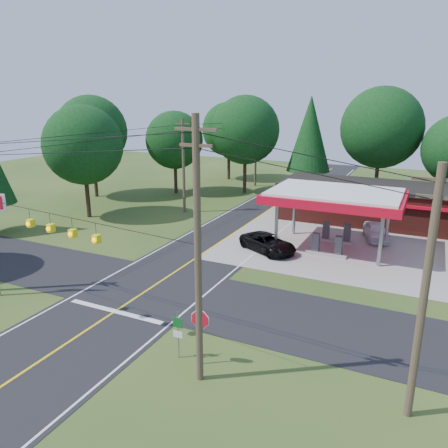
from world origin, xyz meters
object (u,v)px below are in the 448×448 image
at_px(suv_car, 268,243).
at_px(sedan_car, 376,231).
at_px(gas_canopy, 335,198).
at_px(octagonal_stop_sign, 200,324).

height_order(suv_car, sedan_car, sedan_car).
xyz_separation_m(gas_canopy, suv_car, (-4.50, -3.00, -3.56)).
bearing_deg(sedan_car, octagonal_stop_sign, -120.47).
bearing_deg(gas_canopy, suv_car, -146.31).
relative_size(suv_car, sedan_car, 1.17).
xyz_separation_m(sedan_car, octagonal_stop_sign, (-5.00, -23.01, 1.38)).
distance_m(sedan_car, octagonal_stop_sign, 23.59).
distance_m(suv_car, octagonal_stop_sign, 16.27).
bearing_deg(gas_canopy, sedan_car, 53.13).
xyz_separation_m(suv_car, sedan_car, (7.50, 7.00, 0.03)).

